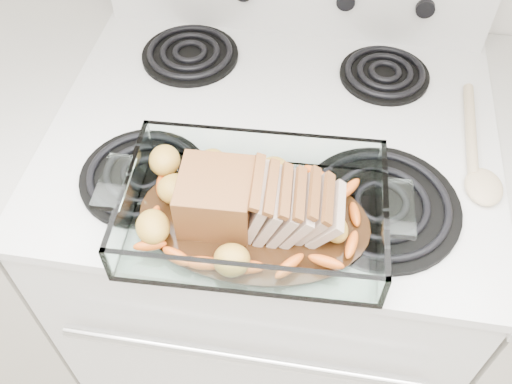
# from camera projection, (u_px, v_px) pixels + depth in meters

# --- Properties ---
(electric_range) EXTENTS (0.78, 0.70, 1.12)m
(electric_range) POSITION_uv_depth(u_px,v_px,m) (269.00, 260.00, 1.36)
(electric_range) COLOR white
(electric_range) RESTS_ON ground
(counter_left) EXTENTS (0.58, 0.68, 0.93)m
(counter_left) POSITION_uv_depth(u_px,v_px,m) (9.00, 228.00, 1.44)
(counter_left) COLOR beige
(counter_left) RESTS_ON ground
(baking_dish) EXTENTS (0.38, 0.25, 0.07)m
(baking_dish) POSITION_uv_depth(u_px,v_px,m) (254.00, 214.00, 0.85)
(baking_dish) COLOR white
(baking_dish) RESTS_ON electric_range
(pork_roast) EXTENTS (0.24, 0.11, 0.09)m
(pork_roast) POSITION_uv_depth(u_px,v_px,m) (244.00, 201.00, 0.83)
(pork_roast) COLOR brown
(pork_roast) RESTS_ON baking_dish
(roast_vegetables) EXTENTS (0.32, 0.17, 0.04)m
(roast_vegetables) POSITION_uv_depth(u_px,v_px,m) (255.00, 195.00, 0.86)
(roast_vegetables) COLOR orange
(roast_vegetables) RESTS_ON baking_dish
(wooden_spoon) EXTENTS (0.06, 0.28, 0.02)m
(wooden_spoon) POSITION_uv_depth(u_px,v_px,m) (478.00, 160.00, 0.94)
(wooden_spoon) COLOR beige
(wooden_spoon) RESTS_ON electric_range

